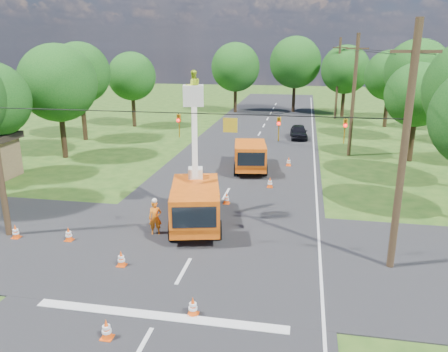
% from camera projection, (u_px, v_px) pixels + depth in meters
% --- Properties ---
extents(ground, '(140.00, 140.00, 0.00)m').
position_uv_depth(ground, '(247.00, 157.00, 36.95)').
color(ground, '#234916').
rests_on(ground, ground).
extents(road_main, '(12.00, 100.00, 0.06)m').
position_uv_depth(road_main, '(247.00, 157.00, 36.95)').
color(road_main, black).
rests_on(road_main, ground).
extents(road_cross, '(56.00, 10.00, 0.07)m').
position_uv_depth(road_cross, '(195.00, 250.00, 19.99)').
color(road_cross, black).
rests_on(road_cross, ground).
extents(stop_bar, '(9.00, 0.45, 0.02)m').
position_uv_depth(stop_bar, '(159.00, 317.00, 15.09)').
color(stop_bar, silver).
rests_on(stop_bar, ground).
extents(edge_line, '(0.12, 90.00, 0.02)m').
position_uv_depth(edge_line, '(314.00, 160.00, 35.97)').
color(edge_line, silver).
rests_on(edge_line, ground).
extents(bucket_truck, '(3.70, 6.66, 7.88)m').
position_uv_depth(bucket_truck, '(195.00, 195.00, 22.38)').
color(bucket_truck, orange).
rests_on(bucket_truck, ground).
extents(second_truck, '(3.05, 6.19, 2.23)m').
position_uv_depth(second_truck, '(250.00, 155.00, 32.64)').
color(second_truck, orange).
rests_on(second_truck, ground).
extents(ground_worker, '(0.73, 0.58, 1.76)m').
position_uv_depth(ground_worker, '(155.00, 218.00, 21.45)').
color(ground_worker, '#FF9E15').
rests_on(ground_worker, ground).
extents(distant_car, '(1.92, 4.14, 1.37)m').
position_uv_depth(distant_car, '(299.00, 132.00, 43.91)').
color(distant_car, black).
rests_on(distant_car, ground).
extents(traffic_cone_0, '(0.38, 0.38, 0.71)m').
position_uv_depth(traffic_cone_0, '(106.00, 329.00, 13.86)').
color(traffic_cone_0, '#FB510D').
rests_on(traffic_cone_0, ground).
extents(traffic_cone_1, '(0.38, 0.38, 0.71)m').
position_uv_depth(traffic_cone_1, '(193.00, 306.00, 15.08)').
color(traffic_cone_1, '#FB510D').
rests_on(traffic_cone_1, ground).
extents(traffic_cone_2, '(0.38, 0.38, 0.71)m').
position_uv_depth(traffic_cone_2, '(226.00, 198.00, 25.76)').
color(traffic_cone_2, '#FB510D').
rests_on(traffic_cone_2, ground).
extents(traffic_cone_3, '(0.38, 0.38, 0.71)m').
position_uv_depth(traffic_cone_3, '(270.00, 182.00, 28.74)').
color(traffic_cone_3, '#FB510D').
rests_on(traffic_cone_3, ground).
extents(traffic_cone_4, '(0.38, 0.38, 0.71)m').
position_uv_depth(traffic_cone_4, '(69.00, 234.00, 20.86)').
color(traffic_cone_4, '#FB510D').
rests_on(traffic_cone_4, ground).
extents(traffic_cone_5, '(0.38, 0.38, 0.71)m').
position_uv_depth(traffic_cone_5, '(16.00, 232.00, 21.14)').
color(traffic_cone_5, '#FB510D').
rests_on(traffic_cone_5, ground).
extents(traffic_cone_7, '(0.38, 0.38, 0.71)m').
position_uv_depth(traffic_cone_7, '(289.00, 162.00, 33.94)').
color(traffic_cone_7, '#FB510D').
rests_on(traffic_cone_7, ground).
extents(traffic_cone_8, '(0.38, 0.38, 0.71)m').
position_uv_depth(traffic_cone_8, '(121.00, 259.00, 18.46)').
color(traffic_cone_8, '#FB510D').
rests_on(traffic_cone_8, ground).
extents(pole_right_near, '(1.80, 0.30, 10.00)m').
position_uv_depth(pole_right_near, '(404.00, 150.00, 17.05)').
color(pole_right_near, '#4C3823').
rests_on(pole_right_near, ground).
extents(pole_right_mid, '(1.80, 0.30, 10.00)m').
position_uv_depth(pole_right_mid, '(354.00, 95.00, 35.89)').
color(pole_right_mid, '#4C3823').
rests_on(pole_right_mid, ground).
extents(pole_right_far, '(1.80, 0.30, 10.00)m').
position_uv_depth(pole_right_far, '(338.00, 78.00, 54.74)').
color(pole_right_far, '#4C3823').
rests_on(pole_right_far, ground).
extents(signal_span, '(18.00, 0.29, 1.07)m').
position_uv_depth(signal_span, '(245.00, 125.00, 17.91)').
color(signal_span, black).
rests_on(signal_span, ground).
extents(tree_left_d, '(6.20, 6.20, 9.24)m').
position_uv_depth(tree_left_d, '(58.00, 83.00, 34.98)').
color(tree_left_d, '#382616').
rests_on(tree_left_d, ground).
extents(tree_left_e, '(5.80, 5.80, 9.41)m').
position_uv_depth(tree_left_e, '(80.00, 73.00, 41.78)').
color(tree_left_e, '#382616').
rests_on(tree_left_e, ground).
extents(tree_left_f, '(5.40, 5.40, 8.40)m').
position_uv_depth(tree_left_f, '(132.00, 76.00, 49.20)').
color(tree_left_f, '#382616').
rests_on(tree_left_f, ground).
extents(tree_right_c, '(5.00, 5.00, 7.83)m').
position_uv_depth(tree_right_c, '(417.00, 95.00, 34.07)').
color(tree_right_c, '#382616').
rests_on(tree_right_c, ground).
extents(tree_right_d, '(6.00, 6.00, 9.70)m').
position_uv_depth(tree_right_d, '(417.00, 72.00, 40.94)').
color(tree_right_d, '#382616').
rests_on(tree_right_d, ground).
extents(tree_right_e, '(5.60, 5.60, 8.63)m').
position_uv_depth(tree_right_e, '(390.00, 75.00, 48.90)').
color(tree_right_e, '#382616').
rests_on(tree_right_e, ground).
extents(tree_far_a, '(6.60, 6.60, 9.50)m').
position_uv_depth(tree_far_a, '(235.00, 67.00, 59.60)').
color(tree_far_a, '#382616').
rests_on(tree_far_a, ground).
extents(tree_far_b, '(7.00, 7.00, 10.32)m').
position_uv_depth(tree_far_b, '(295.00, 62.00, 59.92)').
color(tree_far_b, '#382616').
rests_on(tree_far_b, ground).
extents(tree_far_c, '(6.20, 6.20, 9.18)m').
position_uv_depth(tree_far_c, '(345.00, 70.00, 56.17)').
color(tree_far_c, '#382616').
rests_on(tree_far_c, ground).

